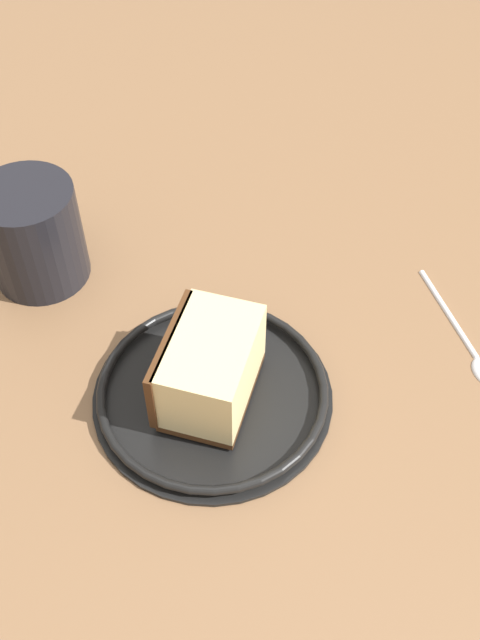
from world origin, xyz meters
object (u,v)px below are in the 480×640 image
at_px(tea_mug, 34,232).
at_px(teaspoon, 473,349).
at_px(cake_slice, 208,367).
at_px(small_plate, 213,392).

distance_m(tea_mug, teaspoon, 0.37).
xyz_separation_m(cake_slice, tea_mug, (0.20, 0.04, 0.01)).
bearing_deg(small_plate, tea_mug, 12.78).
xyz_separation_m(small_plate, teaspoon, (-0.09, -0.20, -0.00)).
bearing_deg(small_plate, teaspoon, -113.53).
bearing_deg(small_plate, cake_slice, 38.01).
bearing_deg(tea_mug, cake_slice, -167.55).
distance_m(small_plate, teaspoon, 0.21).
xyz_separation_m(cake_slice, teaspoon, (-0.09, -0.20, -0.03)).
xyz_separation_m(tea_mug, teaspoon, (-0.28, -0.24, -0.04)).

